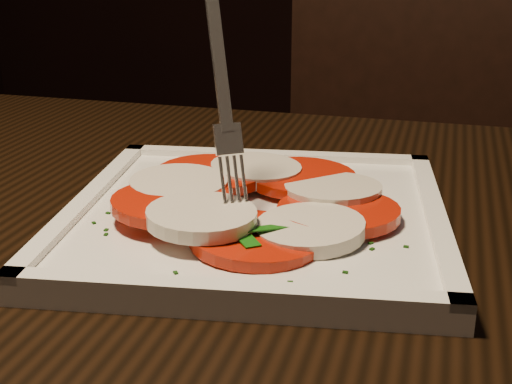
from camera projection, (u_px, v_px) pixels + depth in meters
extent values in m
cube|color=black|center=(171.00, 256.00, 0.56)|extent=(1.25, 0.88, 0.04)
cube|color=black|center=(370.00, 245.00, 1.25)|extent=(0.44, 0.44, 0.04)
cube|color=black|center=(401.00, 84.00, 1.33)|extent=(0.42, 0.06, 0.46)
cylinder|color=black|center=(302.00, 303.00, 1.55)|extent=(0.04, 0.04, 0.41)
cylinder|color=black|center=(472.00, 336.00, 1.43)|extent=(0.04, 0.04, 0.41)
cube|color=white|center=(256.00, 219.00, 0.56)|extent=(0.34, 0.34, 0.01)
cylinder|color=#B91304|center=(256.00, 239.00, 0.49)|extent=(0.09, 0.09, 0.01)
cylinder|color=beige|center=(310.00, 229.00, 0.50)|extent=(0.08, 0.08, 0.02)
cylinder|color=#B91304|center=(338.00, 212.00, 0.53)|extent=(0.09, 0.09, 0.01)
cylinder|color=beige|center=(333.00, 191.00, 0.57)|extent=(0.08, 0.08, 0.01)
cylinder|color=#B91304|center=(301.00, 177.00, 0.60)|extent=(0.09, 0.09, 0.01)
cylinder|color=beige|center=(256.00, 170.00, 0.61)|extent=(0.08, 0.08, 0.01)
cylinder|color=#B91304|center=(211.00, 175.00, 0.60)|extent=(0.09, 0.09, 0.01)
cylinder|color=beige|center=(179.00, 185.00, 0.57)|extent=(0.08, 0.08, 0.01)
cylinder|color=#B91304|center=(173.00, 203.00, 0.53)|extent=(0.09, 0.09, 0.01)
cylinder|color=beige|center=(202.00, 217.00, 0.50)|extent=(0.08, 0.08, 0.01)
cube|color=#135A0F|center=(242.00, 234.00, 0.48)|extent=(0.04, 0.03, 0.01)
cube|color=#135A0F|center=(260.00, 229.00, 0.49)|extent=(0.04, 0.04, 0.01)
cube|color=#135A0F|center=(191.00, 189.00, 0.57)|extent=(0.02, 0.05, 0.00)
cube|color=#135A0F|center=(176.00, 220.00, 0.51)|extent=(0.04, 0.03, 0.00)
cube|color=#135A0F|center=(173.00, 217.00, 0.51)|extent=(0.02, 0.04, 0.00)
cube|color=#135A0F|center=(228.00, 181.00, 0.58)|extent=(0.03, 0.03, 0.00)
cube|color=black|center=(233.00, 260.00, 0.47)|extent=(0.00, 0.00, 0.00)
cube|color=black|center=(347.00, 171.00, 0.64)|extent=(0.00, 0.00, 0.00)
cube|color=black|center=(176.00, 273.00, 0.45)|extent=(0.00, 0.00, 0.00)
cube|color=black|center=(94.00, 223.00, 0.53)|extent=(0.00, 0.00, 0.00)
cube|color=black|center=(269.00, 270.00, 0.45)|extent=(0.00, 0.00, 0.00)
cube|color=black|center=(371.00, 243.00, 0.49)|extent=(0.00, 0.00, 0.00)
cube|color=black|center=(318.00, 253.00, 0.48)|extent=(0.00, 0.00, 0.00)
cube|color=black|center=(169.00, 176.00, 0.63)|extent=(0.00, 0.00, 0.00)
cube|color=black|center=(276.00, 162.00, 0.67)|extent=(0.00, 0.00, 0.00)
cube|color=black|center=(188.00, 171.00, 0.64)|extent=(0.00, 0.00, 0.00)
cube|color=black|center=(364.00, 187.00, 0.60)|extent=(0.00, 0.00, 0.00)
cube|color=black|center=(239.00, 174.00, 0.63)|extent=(0.00, 0.00, 0.00)
cube|color=black|center=(372.00, 249.00, 0.48)|extent=(0.00, 0.00, 0.00)
cube|color=black|center=(286.00, 167.00, 0.65)|extent=(0.00, 0.00, 0.00)
cube|color=black|center=(106.00, 234.00, 0.51)|extent=(0.00, 0.00, 0.00)
cube|color=black|center=(207.00, 174.00, 0.63)|extent=(0.00, 0.00, 0.00)
cube|color=black|center=(217.00, 281.00, 0.44)|extent=(0.00, 0.00, 0.00)
cube|color=black|center=(244.00, 267.00, 0.46)|extent=(0.00, 0.00, 0.00)
cube|color=black|center=(397.00, 223.00, 0.53)|extent=(0.00, 0.00, 0.00)
cube|color=black|center=(155.00, 189.00, 0.60)|extent=(0.00, 0.00, 0.00)
cube|color=black|center=(108.00, 213.00, 0.55)|extent=(0.00, 0.00, 0.00)
cube|color=black|center=(106.00, 230.00, 0.51)|extent=(0.00, 0.00, 0.00)
cube|color=black|center=(228.00, 265.00, 0.46)|extent=(0.00, 0.00, 0.00)
cube|color=black|center=(345.00, 272.00, 0.45)|extent=(0.00, 0.00, 0.00)
cube|color=black|center=(290.00, 282.00, 0.44)|extent=(0.00, 0.00, 0.00)
cube|color=black|center=(326.00, 169.00, 0.65)|extent=(0.00, 0.00, 0.00)
cube|color=black|center=(281.00, 173.00, 0.63)|extent=(0.00, 0.00, 0.00)
cube|color=black|center=(353.00, 176.00, 0.63)|extent=(0.00, 0.00, 0.00)
cube|color=black|center=(406.00, 247.00, 0.49)|extent=(0.00, 0.00, 0.00)
cube|color=black|center=(383.00, 226.00, 0.52)|extent=(0.00, 0.00, 0.00)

